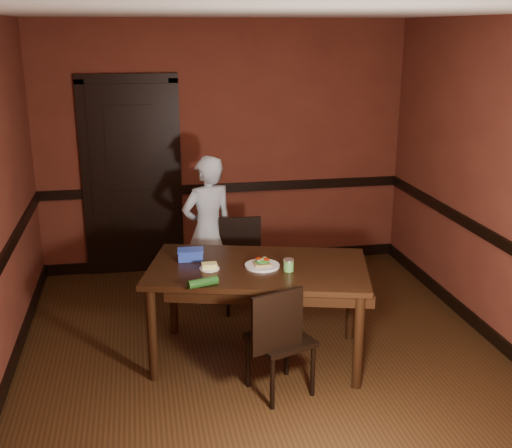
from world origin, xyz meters
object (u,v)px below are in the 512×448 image
object	(u,v)px
dining_table	(258,313)
chair_far	(245,266)
sauce_jar	(289,265)
cheese_saucer	(209,267)
person	(208,230)
food_tub	(191,255)
sandwich_plate	(262,264)
chair_near	(280,338)

from	to	relation	value
dining_table	chair_far	world-z (taller)	chair_far
sauce_jar	cheese_saucer	size ratio (longest dim) A/B	0.62
cheese_saucer	chair_far	bearing A→B (deg)	65.68
person	cheese_saucer	size ratio (longest dim) A/B	9.36
chair_far	dining_table	bearing A→B (deg)	-89.18
sauce_jar	cheese_saucer	xyz separation A→B (m)	(-0.60, 0.15, -0.03)
chair_far	sauce_jar	world-z (taller)	sauce_jar
person	sauce_jar	distance (m)	1.46
dining_table	food_tub	size ratio (longest dim) A/B	7.82
person	food_tub	bearing A→B (deg)	55.69
sauce_jar	food_tub	distance (m)	0.82
person	sandwich_plate	world-z (taller)	person
chair_far	person	distance (m)	0.50
person	chair_far	bearing A→B (deg)	121.55
food_tub	chair_far	bearing A→B (deg)	57.30
person	cheese_saucer	world-z (taller)	person
person	sandwich_plate	bearing A→B (deg)	82.81
sandwich_plate	cheese_saucer	xyz separation A→B (m)	(-0.41, 0.02, 0.00)
sandwich_plate	food_tub	size ratio (longest dim) A/B	1.25
sauce_jar	chair_far	bearing A→B (deg)	97.74
dining_table	chair_near	bearing A→B (deg)	-68.10
chair_near	person	distance (m)	1.82
dining_table	food_tub	world-z (taller)	food_tub
dining_table	sandwich_plate	world-z (taller)	sandwich_plate
dining_table	cheese_saucer	bearing A→B (deg)	-165.51
food_tub	sandwich_plate	bearing A→B (deg)	-21.32
food_tub	chair_near	bearing A→B (deg)	-48.73
chair_near	person	world-z (taller)	person
chair_near	cheese_saucer	bearing A→B (deg)	-69.77
cheese_saucer	person	bearing A→B (deg)	84.06
person	cheese_saucer	bearing A→B (deg)	64.03
chair_near	sauce_jar	xyz separation A→B (m)	(0.15, 0.38, 0.41)
chair_far	chair_near	xyz separation A→B (m)	(0.01, -1.51, 0.01)
chair_near	food_tub	bearing A→B (deg)	-73.27
chair_far	cheese_saucer	size ratio (longest dim) A/B	5.54
sandwich_plate	chair_near	bearing A→B (deg)	-86.08
chair_near	cheese_saucer	world-z (taller)	chair_near
dining_table	chair_near	world-z (taller)	chair_near
dining_table	chair_far	bearing A→B (deg)	101.54
person	sandwich_plate	xyz separation A→B (m)	(0.29, -1.25, 0.09)
cheese_saucer	sandwich_plate	bearing A→B (deg)	-3.31
sandwich_plate	chair_far	bearing A→B (deg)	88.34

